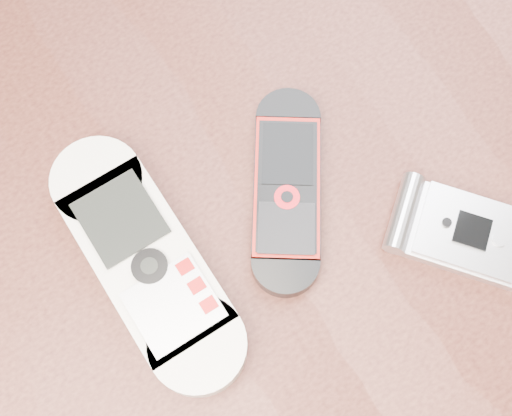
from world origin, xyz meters
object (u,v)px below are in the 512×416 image
object	(u,v)px
nokia_white	(146,261)
nokia_black_red	(287,189)
motorola_razr	(474,235)
table	(251,260)

from	to	relation	value
nokia_white	nokia_black_red	size ratio (longest dim) A/B	1.29
nokia_black_red	motorola_razr	world-z (taller)	motorola_razr
nokia_white	motorola_razr	xyz separation A→B (m)	(0.18, -0.09, -0.00)
table	nokia_black_red	bearing A→B (deg)	2.90
nokia_black_red	motorola_razr	size ratio (longest dim) A/B	1.40
nokia_white	nokia_black_red	bearing A→B (deg)	-3.59
nokia_black_red	motorola_razr	distance (m)	0.12
nokia_white	motorola_razr	bearing A→B (deg)	-27.93
table	nokia_black_red	world-z (taller)	nokia_black_red
table	nokia_white	xyz separation A→B (m)	(-0.07, 0.01, 0.12)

